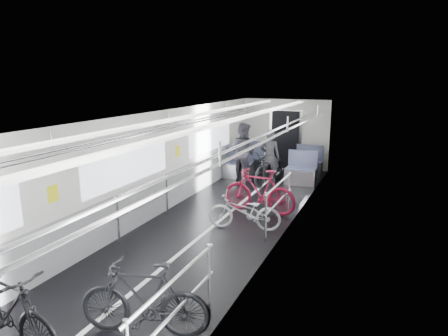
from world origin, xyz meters
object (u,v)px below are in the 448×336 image
at_px(bike_right_far, 259,191).
at_px(person_seated, 243,152).
at_px(bike_right_near, 144,299).
at_px(person_standing, 270,157).
at_px(bike_right_mid, 244,211).
at_px(bike_aisle, 270,167).
at_px(bike_left_mid, 6,310).

height_order(bike_right_far, person_seated, person_seated).
bearing_deg(bike_right_near, bike_right_far, 166.17).
xyz_separation_m(bike_right_far, person_standing, (-0.56, 2.70, 0.28)).
bearing_deg(bike_right_mid, bike_right_far, 170.57).
distance_m(bike_right_near, bike_aisle, 7.62).
bearing_deg(bike_right_mid, person_standing, 177.29).
bearing_deg(bike_right_mid, bike_left_mid, -26.07).
relative_size(bike_right_mid, person_seated, 0.85).
bearing_deg(person_seated, bike_right_mid, 126.49).
bearing_deg(bike_aisle, person_seated, -175.76).
xyz_separation_m(bike_right_near, person_seated, (-1.52, 7.66, 0.40)).
height_order(bike_left_mid, person_seated, person_seated).
bearing_deg(bike_aisle, bike_right_far, -70.59).
relative_size(bike_left_mid, bike_right_near, 1.10).
bearing_deg(bike_right_far, bike_aisle, -165.81).
height_order(bike_aisle, person_standing, person_standing).
height_order(bike_right_far, bike_aisle, bike_right_far).
xyz_separation_m(person_standing, person_seated, (-0.85, 0.01, 0.08)).
xyz_separation_m(bike_aisle, person_standing, (-0.03, 0.05, 0.31)).
bearing_deg(person_seated, bike_right_near, 117.17).
distance_m(bike_left_mid, person_standing, 8.55).
relative_size(bike_aisle, person_standing, 1.19).
bearing_deg(person_seated, bike_aisle, -168.01).
distance_m(bike_right_far, person_seated, 3.08).
relative_size(bike_right_far, bike_aisle, 0.92).
bearing_deg(person_standing, bike_right_near, 85.38).
bearing_deg(bike_aisle, bike_left_mid, -86.13).
bearing_deg(bike_right_mid, person_seated, -170.97).
bearing_deg(person_seated, bike_right_far, 133.36).
xyz_separation_m(bike_left_mid, person_seated, (-0.24, 8.54, 0.35)).
xyz_separation_m(bike_right_near, bike_right_mid, (-0.07, 3.78, -0.09)).
xyz_separation_m(bike_left_mid, bike_aisle, (0.64, 8.48, -0.04)).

